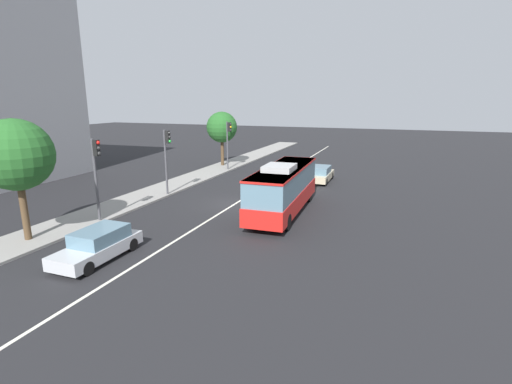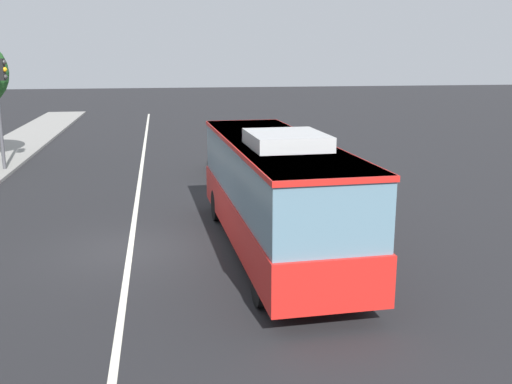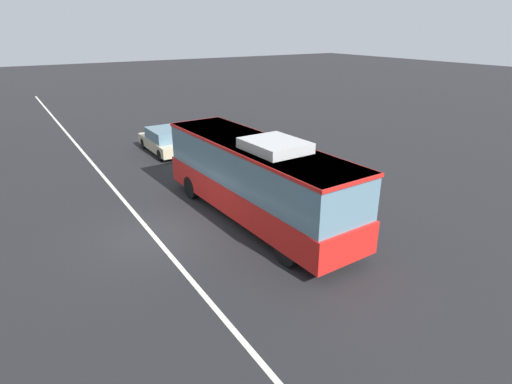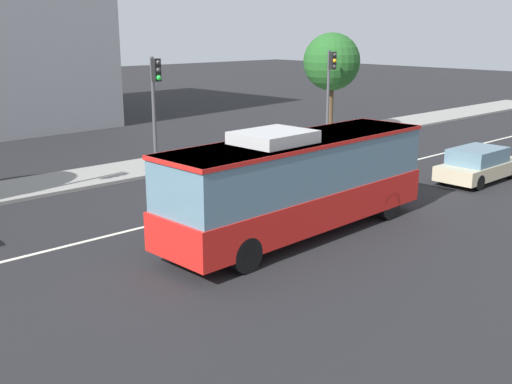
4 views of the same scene
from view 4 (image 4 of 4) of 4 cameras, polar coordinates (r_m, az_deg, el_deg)
ground_plane at (r=22.90m, az=-1.74°, el=-1.14°), size 160.00×160.00×0.00m
sidewalk_kerb at (r=28.77m, az=-11.48°, el=2.05°), size 80.00×3.32×0.14m
lane_centre_line at (r=22.89m, az=-1.74°, el=-1.13°), size 76.00×0.16×0.01m
transit_bus at (r=19.11m, az=4.05°, el=1.19°), size 10.09×2.89×3.46m
sedan_beige at (r=27.88m, az=20.04°, el=2.41°), size 4.51×1.84×1.46m
traffic_light_near_corner at (r=27.12m, az=-9.36°, el=8.87°), size 0.34×0.62×5.20m
traffic_light_far_corner at (r=35.02m, az=6.94°, el=10.29°), size 0.34×0.62×5.20m
street_tree_kerbside_centre at (r=37.78m, az=7.07°, el=11.92°), size 3.42×3.42×6.16m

